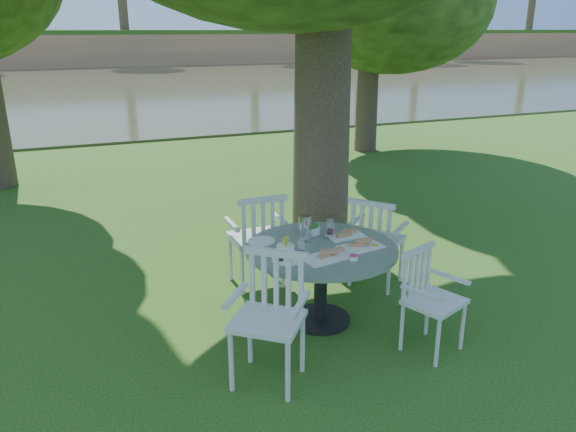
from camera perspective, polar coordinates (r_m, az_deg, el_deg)
name	(u,v)px	position (r m, az deg, el deg)	size (l,w,h in m)	color
ground	(296,303)	(5.64, 0.79, -8.81)	(140.00, 140.00, 0.00)	#183D0C
table	(321,262)	(5.07, 3.38, -4.67)	(1.36, 1.36, 0.74)	black
chair_ne	(374,236)	(5.82, 8.73, -2.03)	(0.66, 0.67, 0.97)	silver
chair_nw	(259,234)	(5.74, -2.96, -1.82)	(0.52, 0.48, 1.02)	silver
chair_sw	(272,306)	(4.31, -1.68, -9.16)	(0.69, 0.69, 1.00)	silver
chair_se	(426,291)	(4.85, 13.85, -7.45)	(0.56, 0.54, 0.87)	silver
tableware	(313,239)	(5.05, 2.53, -2.40)	(1.10, 0.87, 0.23)	white
river	(98,88)	(27.80, -18.70, 12.20)	(100.00, 28.00, 0.12)	#373B23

